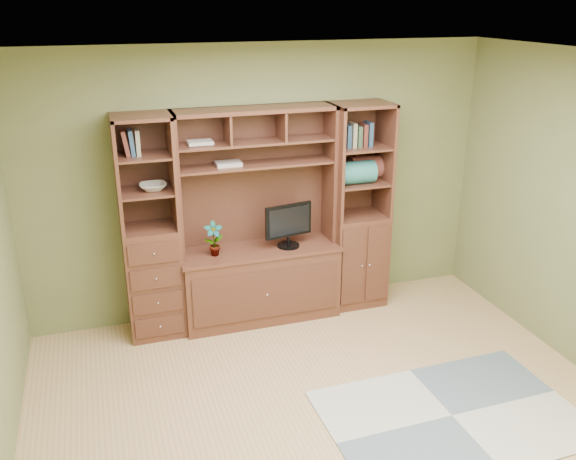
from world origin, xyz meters
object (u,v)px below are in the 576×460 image
object	(u,v)px
left_tower	(150,230)
monitor	(288,218)
right_tower	(358,207)
center_hutch	(259,219)

from	to	relation	value
left_tower	monitor	size ratio (longest dim) A/B	3.51
left_tower	right_tower	xyz separation A→B (m)	(2.02, 0.00, 0.00)
right_tower	monitor	xyz separation A→B (m)	(-0.75, -0.07, -0.00)
left_tower	right_tower	distance (m)	2.02
left_tower	center_hutch	bearing A→B (deg)	-2.29
center_hutch	right_tower	size ratio (longest dim) A/B	1.00
left_tower	right_tower	world-z (taller)	same
monitor	right_tower	bearing A→B (deg)	-4.78
center_hutch	monitor	bearing A→B (deg)	-7.16
left_tower	monitor	world-z (taller)	left_tower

